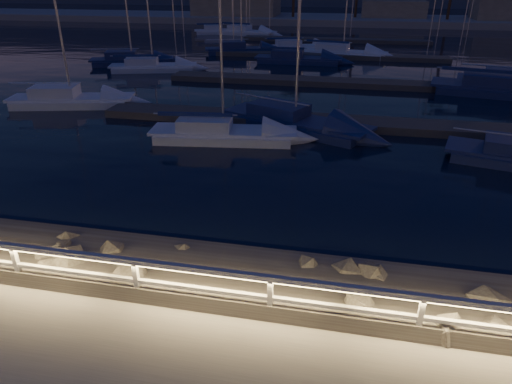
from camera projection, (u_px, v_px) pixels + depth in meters
ground at (225, 310)px, 9.91m from camera, size 400.00×400.00×0.00m
harbor_water at (324, 76)px, 37.93m from camera, size 400.00×440.00×0.60m
guard_rail at (220, 281)px, 9.59m from camera, size 44.11×0.12×1.06m
floating_docks at (325, 66)px, 38.82m from camera, size 22.00×36.00×0.40m
far_shore at (342, 17)px, 75.27m from camera, size 160.00×14.00×5.20m
sailboat_a at (68, 99)px, 27.55m from camera, size 7.55×3.85×12.46m
sailboat_b at (220, 132)px, 21.84m from camera, size 7.14×2.95×11.82m
sailboat_c at (292, 120)px, 23.61m from camera, size 8.20×5.30×13.60m
sailboat_e at (130, 60)px, 40.23m from camera, size 7.37×4.33×12.22m
sailboat_f at (151, 66)px, 37.61m from camera, size 7.28×3.89×11.95m
sailboat_g at (296, 58)px, 41.09m from camera, size 7.74×2.41×13.08m
sailboat_h at (508, 88)px, 29.90m from camera, size 10.42×4.87×17.00m
sailboat_i at (240, 49)px, 45.97m from camera, size 7.51×4.18×12.40m
sailboat_j at (295, 47)px, 47.81m from camera, size 7.32×4.31×12.07m
sailboat_k at (341, 52)px, 44.32m from camera, size 8.56×4.05×14.01m
sailboat_m at (218, 31)px, 61.46m from camera, size 6.92×3.94×11.45m
sailboat_n at (245, 31)px, 60.44m from camera, size 8.22×3.98×13.50m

